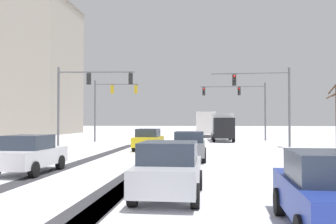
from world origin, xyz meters
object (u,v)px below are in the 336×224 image
car_yellow_cab_lead (148,139)px  traffic_signal_near_left (85,90)px  car_silver_fourth (169,169)px  office_building_far_left_block (1,68)px  traffic_signal_far_left (110,98)px  car_blue_fifth (332,192)px  box_truck_delivery (222,126)px  bus_oncoming (206,122)px  traffic_signal_far_right (242,99)px  traffic_signal_near_right (267,93)px  car_white_third (30,154)px  car_grey_second (190,146)px

car_yellow_cab_lead → traffic_signal_near_left: bearing=167.5°
car_silver_fourth → office_building_far_left_block: size_ratio=0.17×
traffic_signal_near_left → traffic_signal_far_left: bearing=93.2°
car_blue_fifth → box_truck_delivery: (-0.56, 33.85, 0.82)m
traffic_signal_near_left → bus_oncoming: traffic_signal_near_left is taller
traffic_signal_far_right → car_blue_fifth: size_ratio=1.75×
traffic_signal_far_left → traffic_signal_near_left: bearing=-86.8°
traffic_signal_near_right → traffic_signal_far_right: (-0.83, 11.91, 0.25)m
car_white_third → car_silver_fourth: same height
office_building_far_left_block → car_yellow_cab_lead: bearing=-47.3°
traffic_signal_far_right → car_blue_fifth: traffic_signal_far_right is taller
traffic_signal_far_right → car_white_third: (-11.61, -27.52, -3.88)m
traffic_signal_far_right → car_yellow_cab_lead: size_ratio=1.75×
office_building_far_left_block → traffic_signal_near_right: bearing=-37.0°
car_silver_fourth → office_building_far_left_block: (-33.64, 50.00, 10.35)m
traffic_signal_far_right → office_building_far_left_block: 43.33m
traffic_signal_far_right → car_white_third: 30.12m
car_blue_fifth → bus_oncoming: 45.39m
car_white_third → traffic_signal_near_right: bearing=51.5°
car_yellow_cab_lead → car_silver_fourth: size_ratio=1.01×
traffic_signal_near_right → bus_oncoming: (-4.80, 22.15, -2.45)m
car_grey_second → car_silver_fourth: bearing=-91.0°
traffic_signal_far_left → bus_oncoming: bearing=53.9°
traffic_signal_near_right → office_building_far_left_block: (-39.70, 29.91, 6.72)m
bus_oncoming → car_silver_fourth: bearing=-91.7°
car_grey_second → car_blue_fifth: same height
car_yellow_cab_lead → bus_oncoming: bearing=80.0°
bus_oncoming → box_truck_delivery: bearing=-81.6°
traffic_signal_near_left → car_silver_fourth: 20.41m
bus_oncoming → office_building_far_left_block: bearing=167.5°
bus_oncoming → car_white_third: bearing=-101.4°
traffic_signal_far_left → traffic_signal_far_right: size_ratio=0.89×
car_grey_second → bus_oncoming: 32.06m
traffic_signal_far_left → car_white_third: 24.09m
traffic_signal_near_left → box_truck_delivery: 17.27m
car_yellow_cab_lead → car_grey_second: same height
traffic_signal_far_left → box_truck_delivery: size_ratio=0.88×
traffic_signal_far_left → car_blue_fifth: traffic_signal_far_left is taller
traffic_signal_far_right → car_yellow_cab_lead: traffic_signal_far_right is taller
bus_oncoming → traffic_signal_near_left: bearing=-112.0°
traffic_signal_far_left → car_grey_second: size_ratio=1.58×
car_grey_second → car_white_third: same height
car_silver_fourth → box_truck_delivery: bearing=84.5°
car_blue_fifth → office_building_far_left_block: 65.61m
traffic_signal_near_left → traffic_signal_far_right: (13.70, 13.82, 0.05)m
car_blue_fifth → traffic_signal_far_right: bearing=87.2°
car_silver_fourth → box_truck_delivery: box_truck_delivery is taller
office_building_far_left_block → box_truck_delivery: bearing=-27.7°
traffic_signal_near_right → bus_oncoming: traffic_signal_near_right is taller
car_white_third → car_silver_fourth: 7.79m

